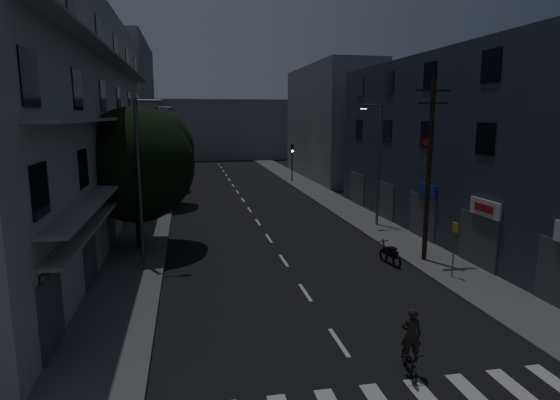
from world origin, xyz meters
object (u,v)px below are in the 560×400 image
object	(u,v)px
utility_pole	(429,167)
motorcycle	(390,255)
bus_stop_sign	(454,240)
cyclist	(410,353)

from	to	relation	value
utility_pole	motorcycle	distance (m)	4.76
bus_stop_sign	motorcycle	distance (m)	3.52
utility_pole	bus_stop_sign	xyz separation A→B (m)	(-0.03, -2.65, -2.98)
bus_stop_sign	utility_pole	bearing A→B (deg)	89.37
cyclist	utility_pole	bearing A→B (deg)	72.04
utility_pole	motorcycle	xyz separation A→B (m)	(-1.84, 0.01, -4.39)
bus_stop_sign	motorcycle	bearing A→B (deg)	124.22
utility_pole	cyclist	size ratio (longest dim) A/B	4.43
utility_pole	cyclist	xyz separation A→B (m)	(-5.59, -9.63, -4.18)
bus_stop_sign	cyclist	xyz separation A→B (m)	(-5.56, -6.98, -1.20)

